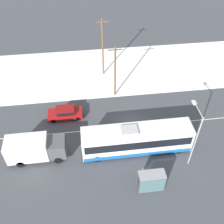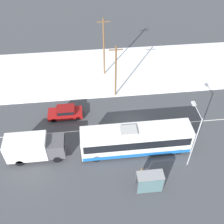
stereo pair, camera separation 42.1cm
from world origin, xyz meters
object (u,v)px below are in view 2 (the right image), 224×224
object	(u,v)px
bus_shelter	(150,182)
utility_pole_roadside	(116,71)
box_truck	(34,147)
streetlamp	(194,133)
sedan_car	(66,112)
pedestrian_at_stop	(142,172)
utility_pole_snowlot	(104,47)
city_bus	(136,140)

from	to	relation	value
bus_shelter	utility_pole_roadside	distance (m)	15.64
box_truck	utility_pole_roadside	distance (m)	14.31
streetlamp	utility_pole_roadside	size ratio (longest dim) A/B	0.92
box_truck	sedan_car	size ratio (longest dim) A/B	1.45
pedestrian_at_stop	utility_pole_snowlot	world-z (taller)	utility_pole_snowlot
sedan_car	bus_shelter	world-z (taller)	bus_shelter
box_truck	sedan_car	bearing A→B (deg)	62.20
city_bus	utility_pole_roadside	distance (m)	10.35
sedan_car	streetlamp	distance (m)	16.35
city_bus	sedan_car	size ratio (longest dim) A/B	2.80
city_bus	utility_pole_snowlot	world-z (taller)	utility_pole_snowlot
sedan_car	utility_pole_snowlot	distance (m)	11.42
city_bus	streetlamp	world-z (taller)	streetlamp
box_truck	sedan_car	world-z (taller)	box_truck
city_bus	box_truck	xyz separation A→B (m)	(-11.27, 0.25, -0.05)
utility_pole_roadside	sedan_car	bearing A→B (deg)	-152.27
box_truck	pedestrian_at_stop	xyz separation A→B (m)	(11.24, -4.09, -0.59)
city_bus	streetlamp	size ratio (longest dim) A/B	1.70
sedan_car	utility_pole_snowlot	world-z (taller)	utility_pole_snowlot
sedan_car	streetlamp	bearing A→B (deg)	147.68
streetlamp	utility_pole_roadside	xyz separation A→B (m)	(-6.49, 12.17, -0.47)
utility_pole_roadside	utility_pole_snowlot	distance (m)	5.48
sedan_car	bus_shelter	bearing A→B (deg)	126.16
utility_pole_snowlot	box_truck	bearing A→B (deg)	-121.01
box_truck	utility_pole_snowlot	bearing A→B (deg)	58.99
pedestrian_at_stop	utility_pole_snowlot	bearing A→B (deg)	96.46
streetlamp	utility_pole_roadside	world-z (taller)	utility_pole_roadside
sedan_car	bus_shelter	distance (m)	14.52
bus_shelter	streetlamp	distance (m)	6.53
streetlamp	utility_pole_snowlot	distance (m)	19.08
bus_shelter	utility_pole_snowlot	world-z (taller)	utility_pole_snowlot
bus_shelter	utility_pole_snowlot	size ratio (longest dim) A/B	0.29
utility_pole_roadside	utility_pole_snowlot	bearing A→B (deg)	101.69
pedestrian_at_stop	box_truck	bearing A→B (deg)	159.99
pedestrian_at_stop	utility_pole_snowlot	distance (m)	19.65
city_bus	box_truck	distance (m)	11.27
sedan_car	streetlamp	size ratio (longest dim) A/B	0.61
box_truck	pedestrian_at_stop	size ratio (longest dim) A/B	3.63
utility_pole_roadside	pedestrian_at_stop	bearing A→B (deg)	-85.59
city_bus	box_truck	bearing A→B (deg)	178.72
utility_pole_roadside	city_bus	bearing A→B (deg)	-83.76
box_truck	city_bus	bearing A→B (deg)	-1.28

